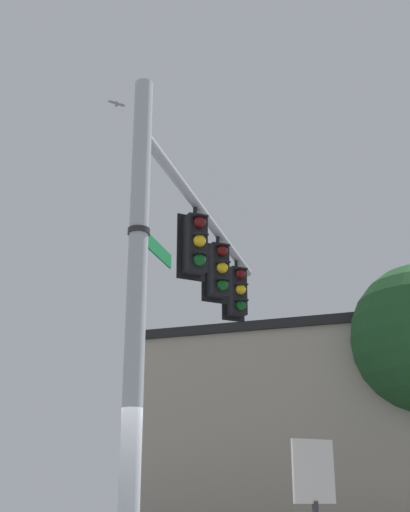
% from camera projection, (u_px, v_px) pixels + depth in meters
% --- Properties ---
extents(signal_pole, '(0.27, 0.27, 7.29)m').
position_uv_depth(signal_pole, '(136.00, 320.00, 8.83)').
color(signal_pole, '#ADB2B7').
rests_on(signal_pole, ground).
extents(mast_arm, '(4.66, 5.05, 0.18)m').
position_uv_depth(mast_arm, '(208.00, 219.00, 12.79)').
color(mast_arm, '#ADB2B7').
extents(traffic_light_nearest_pole, '(0.54, 0.49, 1.31)m').
position_uv_depth(traffic_light_nearest_pole, '(196.00, 244.00, 11.80)').
color(traffic_light_nearest_pole, black).
extents(traffic_light_mid_inner, '(0.54, 0.49, 1.31)m').
position_uv_depth(traffic_light_mid_inner, '(218.00, 270.00, 13.15)').
color(traffic_light_mid_inner, black).
extents(traffic_light_mid_outer, '(0.54, 0.49, 1.31)m').
position_uv_depth(traffic_light_mid_outer, '(237.00, 291.00, 14.49)').
color(traffic_light_mid_outer, black).
extents(street_name_sign, '(1.05, 1.13, 0.22)m').
position_uv_depth(street_name_sign, '(149.00, 241.00, 9.59)').
color(street_name_sign, '#147238').
extents(bird_flying, '(0.35, 0.22, 0.09)m').
position_uv_depth(bird_flying, '(117.00, 104.00, 14.11)').
color(bird_flying, gray).
extents(storefront_building, '(12.30, 12.35, 6.67)m').
position_uv_depth(storefront_building, '(329.00, 437.00, 21.94)').
color(storefront_building, '#A89E89').
rests_on(storefront_building, ground).
extents(historical_marker, '(0.60, 0.08, 2.13)m').
position_uv_depth(historical_marker, '(315.00, 501.00, 8.17)').
color(historical_marker, '#333333').
rests_on(historical_marker, ground).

